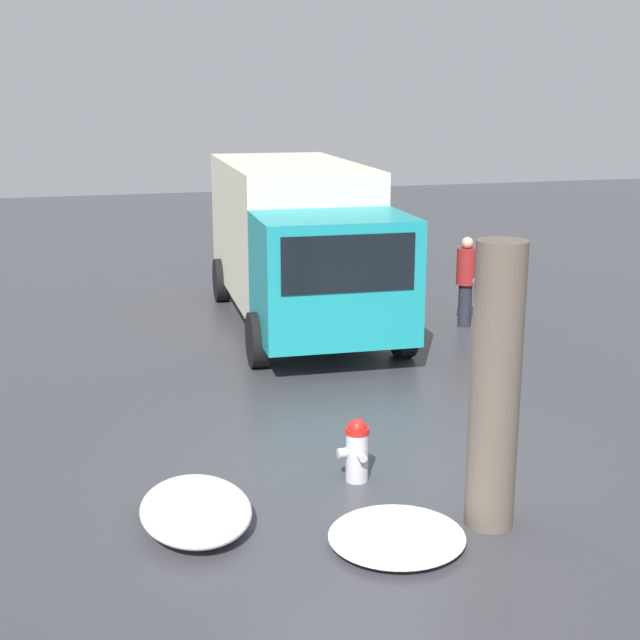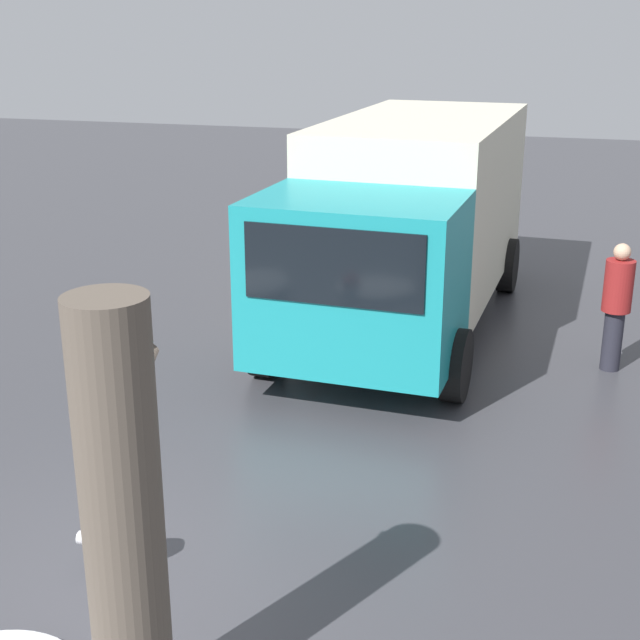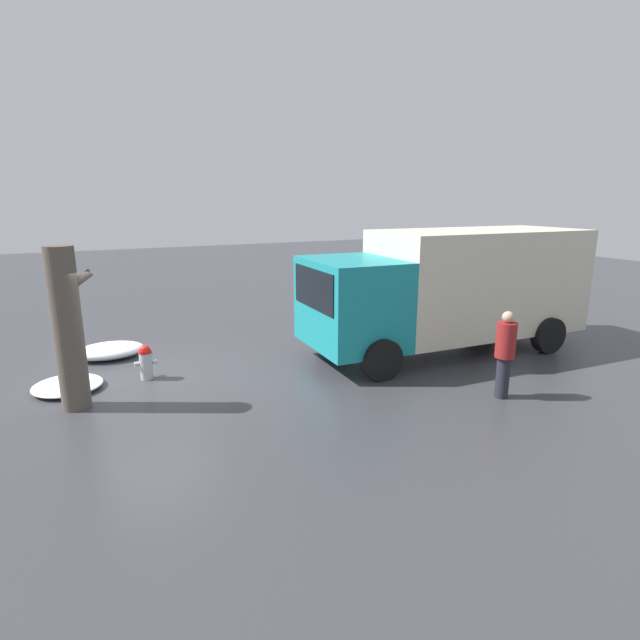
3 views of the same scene
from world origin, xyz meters
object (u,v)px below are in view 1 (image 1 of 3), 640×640
object	(u,v)px
delivery_truck	(298,238)
tree_trunk	(495,386)
pedestrian	(466,278)
fire_hydrant	(357,449)

from	to	relation	value
delivery_truck	tree_trunk	bearing A→B (deg)	91.50
tree_trunk	delivery_truck	bearing A→B (deg)	-1.26
delivery_truck	pedestrian	bearing A→B (deg)	160.85
fire_hydrant	delivery_truck	world-z (taller)	delivery_truck
pedestrian	fire_hydrant	bearing A→B (deg)	51.91
fire_hydrant	tree_trunk	xyz separation A→B (m)	(-1.36, -0.99, 1.11)
tree_trunk	pedestrian	world-z (taller)	tree_trunk
pedestrian	tree_trunk	bearing A→B (deg)	63.36
fire_hydrant	tree_trunk	size ratio (longest dim) A/B	0.25
fire_hydrant	delivery_truck	xyz separation A→B (m)	(7.18, -1.18, 1.25)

